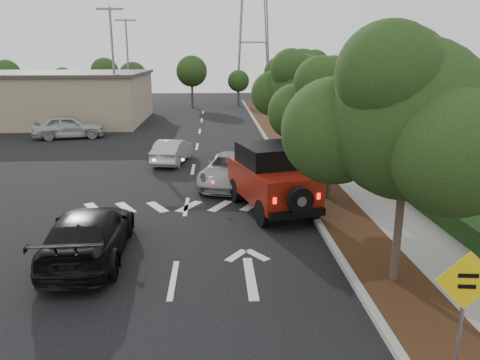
{
  "coord_description": "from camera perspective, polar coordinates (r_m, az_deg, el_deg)",
  "views": [
    {
      "loc": [
        1.12,
        -11.06,
        5.64
      ],
      "look_at": [
        1.89,
        3.0,
        1.84
      ],
      "focal_mm": 35.0,
      "sensor_mm": 36.0,
      "label": 1
    }
  ],
  "objects": [
    {
      "name": "red_jeep",
      "position": [
        17.38,
        3.64,
        0.35
      ],
      "size": [
        3.13,
        4.9,
        2.4
      ],
      "rotation": [
        0.0,
        0.0,
        0.27
      ],
      "color": "black",
      "rests_on": "ground"
    },
    {
      "name": "street_tree_mid",
      "position": [
        18.98,
        10.67,
        -2.44
      ],
      "size": [
        3.2,
        3.2,
        5.32
      ],
      "primitive_type": null,
      "color": "black",
      "rests_on": "ground"
    },
    {
      "name": "planting_strip",
      "position": [
        24.14,
        7.65,
        1.62
      ],
      "size": [
        1.8,
        70.0,
        0.12
      ],
      "primitive_type": "cube",
      "color": "black",
      "rests_on": "ground"
    },
    {
      "name": "ground",
      "position": [
        12.46,
        -8.13,
        -11.95
      ],
      "size": [
        120.0,
        120.0,
        0.0
      ],
      "primitive_type": "plane",
      "color": "black",
      "rests_on": "ground"
    },
    {
      "name": "silver_suv_ahead",
      "position": [
        20.68,
        -1.11,
        1.25
      ],
      "size": [
        3.3,
        5.29,
        1.36
      ],
      "primitive_type": "imported",
      "rotation": [
        0.0,
        0.0,
        -0.22
      ],
      "color": "#94969B",
      "rests_on": "ground"
    },
    {
      "name": "transmission_tower",
      "position": [
        59.53,
        1.61,
        9.67
      ],
      "size": [
        7.0,
        4.0,
        28.0
      ],
      "primitive_type": null,
      "color": "slate",
      "rests_on": "ground"
    },
    {
      "name": "speed_hump_sign",
      "position": [
        9.17,
        25.73,
        -12.58
      ],
      "size": [
        1.09,
        0.14,
        2.32
      ],
      "rotation": [
        0.0,
        0.0,
        -0.1
      ],
      "color": "slate",
      "rests_on": "ground"
    },
    {
      "name": "curb",
      "position": [
        23.97,
        5.3,
        1.63
      ],
      "size": [
        0.2,
        70.0,
        0.15
      ],
      "primitive_type": "cube",
      "color": "#9E9B93",
      "rests_on": "ground"
    },
    {
      "name": "commercial_building",
      "position": [
        44.63,
        -26.02,
        8.94
      ],
      "size": [
        22.0,
        12.0,
        4.0
      ],
      "primitive_type": "cube",
      "color": "gray",
      "rests_on": "ground"
    },
    {
      "name": "street_tree_far",
      "position": [
        25.11,
        7.23,
        2.02
      ],
      "size": [
        3.4,
        3.4,
        5.62
      ],
      "primitive_type": null,
      "color": "black",
      "rests_on": "ground"
    },
    {
      "name": "light_pole_a",
      "position": [
        38.25,
        -14.68,
        6.15
      ],
      "size": [
        2.0,
        0.22,
        9.0
      ],
      "primitive_type": null,
      "color": "slate",
      "rests_on": "ground"
    },
    {
      "name": "silver_sedan_oncoming",
      "position": [
        25.19,
        -8.26,
        3.5
      ],
      "size": [
        2.03,
        4.04,
        1.27
      ],
      "primitive_type": "imported",
      "rotation": [
        0.0,
        0.0,
        2.96
      ],
      "color": "#AFB1B7",
      "rests_on": "ground"
    },
    {
      "name": "light_pole_b",
      "position": [
        50.13,
        -13.15,
        8.27
      ],
      "size": [
        2.0,
        0.22,
        9.0
      ],
      "primitive_type": null,
      "color": "slate",
      "rests_on": "ground"
    },
    {
      "name": "parked_suv",
      "position": [
        34.44,
        -20.14,
        6.12
      ],
      "size": [
        5.01,
        2.86,
        1.6
      ],
      "primitive_type": "imported",
      "rotation": [
        0.0,
        0.0,
        1.79
      ],
      "color": "#B4B8BC",
      "rests_on": "ground"
    },
    {
      "name": "street_tree_near",
      "position": [
        12.78,
        18.14,
        -11.88
      ],
      "size": [
        3.8,
        3.8,
        5.92
      ],
      "primitive_type": null,
      "color": "black",
      "rests_on": "ground"
    },
    {
      "name": "hedge",
      "position": [
        24.89,
        15.17,
        2.43
      ],
      "size": [
        0.8,
        70.0,
        0.8
      ],
      "primitive_type": "cube",
      "color": "black",
      "rests_on": "ground"
    },
    {
      "name": "black_suv_oncoming",
      "position": [
        13.95,
        -17.96,
        -6.24
      ],
      "size": [
        2.26,
        5.14,
        1.47
      ],
      "primitive_type": "imported",
      "rotation": [
        0.0,
        0.0,
        3.18
      ],
      "color": "black",
      "rests_on": "ground"
    },
    {
      "name": "sidewalk",
      "position": [
        24.56,
        12.01,
        1.65
      ],
      "size": [
        2.0,
        70.0,
        0.12
      ],
      "primitive_type": "cube",
      "color": "gray",
      "rests_on": "ground"
    }
  ]
}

